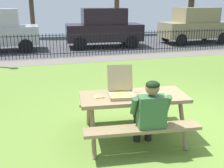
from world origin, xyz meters
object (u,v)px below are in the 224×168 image
at_px(pizza_slice_on_table, 99,96).
at_px(pizza_box_open, 121,90).
at_px(adult_at_table, 149,112).
at_px(picnic_table_foreground, 133,105).
at_px(parked_car_right, 195,25).
at_px(parked_car_center, 104,27).

bearing_deg(pizza_slice_on_table, pizza_box_open, -2.41).
relative_size(pizza_box_open, adult_at_table, 0.47).
bearing_deg(adult_at_table, pizza_box_open, 116.36).
height_order(picnic_table_foreground, parked_car_right, parked_car_right).
bearing_deg(picnic_table_foreground, parked_car_center, 79.40).
bearing_deg(pizza_slice_on_table, parked_car_center, 76.01).
bearing_deg(adult_at_table, pizza_slice_on_table, 138.54).
xyz_separation_m(picnic_table_foreground, adult_at_table, (0.08, -0.51, 0.06)).
bearing_deg(adult_at_table, parked_car_center, 80.36).
bearing_deg(parked_car_right, adult_at_table, -125.02).
xyz_separation_m(parked_car_center, parked_car_right, (5.38, 0.00, 0.00)).
height_order(picnic_table_foreground, pizza_slice_on_table, pizza_slice_on_table).
bearing_deg(picnic_table_foreground, parked_car_right, 53.27).
xyz_separation_m(pizza_slice_on_table, parked_car_center, (2.38, 9.55, 0.23)).
bearing_deg(pizza_box_open, parked_car_center, 78.19).
distance_m(pizza_slice_on_table, adult_at_table, 0.89).
relative_size(pizza_box_open, parked_car_center, 0.14).
bearing_deg(picnic_table_foreground, pizza_box_open, 164.70).
bearing_deg(pizza_box_open, adult_at_table, -63.64).
bearing_deg(pizza_slice_on_table, adult_at_table, -41.46).
bearing_deg(adult_at_table, picnic_table_foreground, 98.91).
bearing_deg(parked_car_right, pizza_box_open, -127.65).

